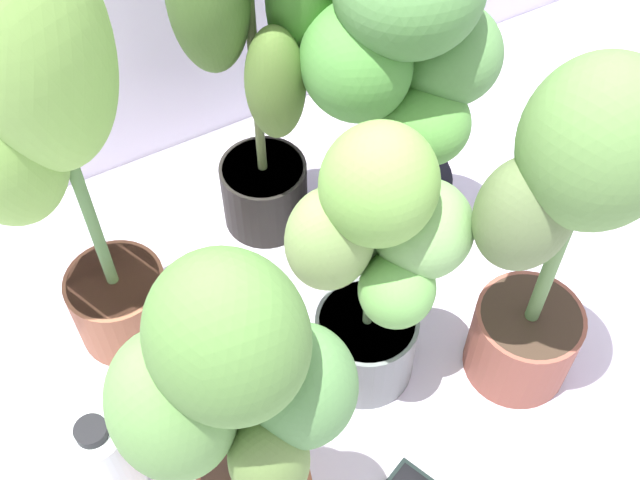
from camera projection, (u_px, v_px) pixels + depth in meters
The scene contains 8 objects.
ground_plane at pixel (363, 403), 1.60m from camera, with size 8.00×8.00×0.00m, color silver.
potted_plant_center at pixel (377, 263), 1.36m from camera, with size 0.35×0.25×0.67m.
potted_plant_front_left at pixel (238, 419), 1.09m from camera, with size 0.38×0.27×0.78m.
potted_plant_front_right at pixel (559, 226), 1.29m from camera, with size 0.33×0.30×0.79m.
potted_plant_back_right at pixel (401, 87), 1.53m from camera, with size 0.45×0.35×0.78m.
potted_plant_back_left at pixel (42, 131), 1.24m from camera, with size 0.33×0.25×0.98m.
potted_plant_back_center at pixel (254, 28), 1.46m from camera, with size 0.35×0.28×1.00m.
nutrient_bottle at pixel (109, 464), 1.39m from camera, with size 0.10×0.10×0.27m.
Camera 1 is at (-0.43, -0.59, 1.46)m, focal length 44.96 mm.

